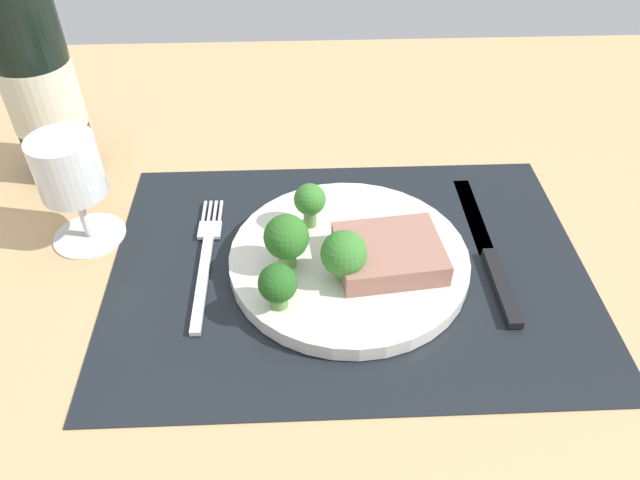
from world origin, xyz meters
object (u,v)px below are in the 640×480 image
at_px(fork, 206,258).
at_px(knife, 490,256).
at_px(plate, 349,260).
at_px(steak, 389,253).
at_px(wine_glass, 70,175).
at_px(wine_bottle, 38,82).

bearing_deg(fork, knife, -2.96).
distance_m(plate, steak, 0.04).
bearing_deg(steak, wine_glass, 166.74).
distance_m(steak, wine_bottle, 0.43).
xyz_separation_m(plate, knife, (0.14, 0.01, -0.00)).
bearing_deg(plate, knife, 2.10).
bearing_deg(fork, steak, -9.83).
distance_m(wine_bottle, wine_glass, 0.15).
distance_m(fork, wine_glass, 0.15).
relative_size(plate, steak, 2.39).
distance_m(steak, knife, 0.11).
height_order(fork, wine_glass, wine_glass).
distance_m(plate, fork, 0.15).
relative_size(knife, wine_glass, 1.90).
height_order(plate, wine_glass, wine_glass).
bearing_deg(wine_bottle, fork, -43.16).
relative_size(plate, wine_glass, 1.97).
xyz_separation_m(plate, wine_bottle, (-0.33, 0.19, 0.10)).
relative_size(plate, wine_bottle, 0.77).
height_order(plate, steak, steak).
distance_m(steak, fork, 0.19).
height_order(steak, knife, steak).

